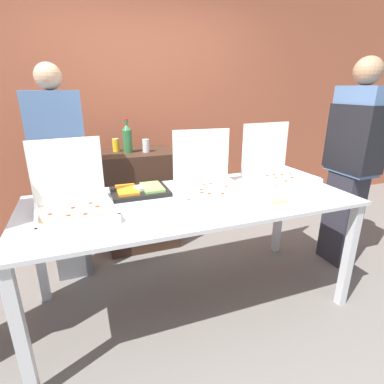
{
  "coord_description": "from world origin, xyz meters",
  "views": [
    {
      "loc": [
        -0.67,
        -1.79,
        1.56
      ],
      "look_at": [
        0.0,
        0.0,
        0.89
      ],
      "focal_mm": 28.0,
      "sensor_mm": 36.0,
      "label": 1
    }
  ],
  "objects_px": {
    "pizza_box_near_left": "(277,170)",
    "person_server_vest": "(353,155)",
    "pizza_box_near_right": "(208,182)",
    "person_guest_cap": "(63,175)",
    "soda_bottle": "(127,138)",
    "soda_can_colored": "(116,145)",
    "veggie_tray": "(140,191)",
    "pizza_box_far_left": "(74,202)",
    "soda_can_silver": "(146,146)",
    "paper_plate_front_left": "(272,199)"
  },
  "relations": [
    {
      "from": "pizza_box_near_left",
      "to": "person_server_vest",
      "type": "distance_m",
      "value": 0.71
    },
    {
      "from": "pizza_box_near_right",
      "to": "person_guest_cap",
      "type": "relative_size",
      "value": 0.28
    },
    {
      "from": "soda_bottle",
      "to": "soda_can_colored",
      "type": "relative_size",
      "value": 2.53
    },
    {
      "from": "veggie_tray",
      "to": "soda_bottle",
      "type": "distance_m",
      "value": 0.86
    },
    {
      "from": "veggie_tray",
      "to": "pizza_box_far_left",
      "type": "bearing_deg",
      "value": -153.75
    },
    {
      "from": "soda_bottle",
      "to": "veggie_tray",
      "type": "bearing_deg",
      "value": -93.92
    },
    {
      "from": "soda_can_colored",
      "to": "person_guest_cap",
      "type": "height_order",
      "value": "person_guest_cap"
    },
    {
      "from": "person_guest_cap",
      "to": "pizza_box_near_right",
      "type": "bearing_deg",
      "value": 147.38
    },
    {
      "from": "pizza_box_near_left",
      "to": "soda_can_silver",
      "type": "distance_m",
      "value": 1.22
    },
    {
      "from": "pizza_box_far_left",
      "to": "veggie_tray",
      "type": "relative_size",
      "value": 1.22
    },
    {
      "from": "pizza_box_far_left",
      "to": "person_guest_cap",
      "type": "xyz_separation_m",
      "value": [
        -0.08,
        0.71,
        -0.01
      ]
    },
    {
      "from": "paper_plate_front_left",
      "to": "soda_can_colored",
      "type": "xyz_separation_m",
      "value": [
        -0.85,
        1.35,
        0.19
      ]
    },
    {
      "from": "soda_bottle",
      "to": "person_server_vest",
      "type": "bearing_deg",
      "value": -28.86
    },
    {
      "from": "paper_plate_front_left",
      "to": "soda_bottle",
      "type": "relative_size",
      "value": 0.66
    },
    {
      "from": "soda_can_colored",
      "to": "person_server_vest",
      "type": "distance_m",
      "value": 2.13
    },
    {
      "from": "pizza_box_near_left",
      "to": "soda_can_silver",
      "type": "xyz_separation_m",
      "value": [
        -0.9,
        0.82,
        0.12
      ]
    },
    {
      "from": "paper_plate_front_left",
      "to": "soda_bottle",
      "type": "xyz_separation_m",
      "value": [
        -0.75,
        1.27,
        0.26
      ]
    },
    {
      "from": "pizza_box_far_left",
      "to": "soda_can_colored",
      "type": "bearing_deg",
      "value": 64.31
    },
    {
      "from": "pizza_box_near_right",
      "to": "veggie_tray",
      "type": "bearing_deg",
      "value": 168.28
    },
    {
      "from": "pizza_box_near_right",
      "to": "soda_can_colored",
      "type": "relative_size",
      "value": 3.92
    },
    {
      "from": "pizza_box_near_left",
      "to": "pizza_box_far_left",
      "type": "xyz_separation_m",
      "value": [
        -1.56,
        -0.17,
        -0.0
      ]
    },
    {
      "from": "pizza_box_near_right",
      "to": "pizza_box_far_left",
      "type": "bearing_deg",
      "value": -170.04
    },
    {
      "from": "soda_bottle",
      "to": "soda_can_colored",
      "type": "height_order",
      "value": "soda_bottle"
    },
    {
      "from": "pizza_box_near_left",
      "to": "soda_bottle",
      "type": "distance_m",
      "value": 1.38
    },
    {
      "from": "soda_bottle",
      "to": "person_server_vest",
      "type": "relative_size",
      "value": 0.17
    },
    {
      "from": "pizza_box_near_left",
      "to": "paper_plate_front_left",
      "type": "xyz_separation_m",
      "value": [
        -0.31,
        -0.4,
        -0.07
      ]
    },
    {
      "from": "pizza_box_near_right",
      "to": "pizza_box_far_left",
      "type": "height_order",
      "value": "pizza_box_near_right"
    },
    {
      "from": "paper_plate_front_left",
      "to": "person_guest_cap",
      "type": "relative_size",
      "value": 0.12
    },
    {
      "from": "pizza_box_far_left",
      "to": "person_server_vest",
      "type": "xyz_separation_m",
      "value": [
        2.25,
        0.07,
        0.09
      ]
    },
    {
      "from": "paper_plate_front_left",
      "to": "soda_bottle",
      "type": "distance_m",
      "value": 1.49
    },
    {
      "from": "soda_can_colored",
      "to": "person_server_vest",
      "type": "relative_size",
      "value": 0.07
    },
    {
      "from": "pizza_box_near_left",
      "to": "soda_can_silver",
      "type": "bearing_deg",
      "value": 134.45
    },
    {
      "from": "pizza_box_near_right",
      "to": "soda_can_colored",
      "type": "bearing_deg",
      "value": 121.28
    },
    {
      "from": "soda_can_colored",
      "to": "pizza_box_far_left",
      "type": "bearing_deg",
      "value": -109.44
    },
    {
      "from": "soda_bottle",
      "to": "soda_can_colored",
      "type": "bearing_deg",
      "value": 138.77
    },
    {
      "from": "pizza_box_far_left",
      "to": "person_server_vest",
      "type": "relative_size",
      "value": 0.27
    },
    {
      "from": "pizza_box_far_left",
      "to": "soda_can_colored",
      "type": "height_order",
      "value": "pizza_box_far_left"
    },
    {
      "from": "veggie_tray",
      "to": "soda_can_colored",
      "type": "relative_size",
      "value": 3.23
    },
    {
      "from": "paper_plate_front_left",
      "to": "soda_can_silver",
      "type": "relative_size",
      "value": 1.68
    },
    {
      "from": "pizza_box_near_left",
      "to": "pizza_box_near_right",
      "type": "xyz_separation_m",
      "value": [
        -0.65,
        -0.09,
        -0.0
      ]
    },
    {
      "from": "pizza_box_near_left",
      "to": "person_server_vest",
      "type": "relative_size",
      "value": 0.27
    },
    {
      "from": "veggie_tray",
      "to": "person_guest_cap",
      "type": "distance_m",
      "value": 0.72
    },
    {
      "from": "soda_can_silver",
      "to": "person_server_vest",
      "type": "height_order",
      "value": "person_server_vest"
    },
    {
      "from": "veggie_tray",
      "to": "soda_bottle",
      "type": "bearing_deg",
      "value": 86.08
    },
    {
      "from": "paper_plate_front_left",
      "to": "soda_can_colored",
      "type": "relative_size",
      "value": 1.68
    },
    {
      "from": "soda_can_silver",
      "to": "soda_can_colored",
      "type": "bearing_deg",
      "value": 153.66
    },
    {
      "from": "pizza_box_far_left",
      "to": "person_server_vest",
      "type": "distance_m",
      "value": 2.25
    },
    {
      "from": "pizza_box_far_left",
      "to": "soda_can_colored",
      "type": "xyz_separation_m",
      "value": [
        0.39,
        1.12,
        0.12
      ]
    },
    {
      "from": "veggie_tray",
      "to": "person_server_vest",
      "type": "relative_size",
      "value": 0.22
    },
    {
      "from": "person_server_vest",
      "to": "soda_bottle",
      "type": "bearing_deg",
      "value": 61.14
    }
  ]
}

